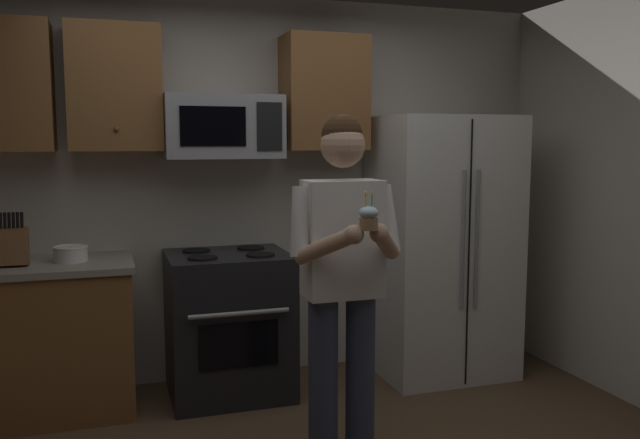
{
  "coord_description": "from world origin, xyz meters",
  "views": [
    {
      "loc": [
        -0.87,
        -2.76,
        1.63
      ],
      "look_at": [
        0.12,
        0.28,
        1.25
      ],
      "focal_mm": 37.14,
      "sensor_mm": 36.0,
      "label": 1
    }
  ],
  "objects_px": {
    "refrigerator": "(442,246)",
    "cupcake": "(369,218)",
    "oven_range": "(229,324)",
    "person": "(343,270)",
    "knife_block": "(13,246)",
    "microwave": "(222,127)",
    "bowl_large_white": "(71,253)"
  },
  "relations": [
    {
      "from": "oven_range",
      "to": "refrigerator",
      "type": "distance_m",
      "value": 1.56
    },
    {
      "from": "oven_range",
      "to": "cupcake",
      "type": "height_order",
      "value": "cupcake"
    },
    {
      "from": "oven_range",
      "to": "bowl_large_white",
      "type": "xyz_separation_m",
      "value": [
        -0.93,
        0.02,
        0.51
      ]
    },
    {
      "from": "bowl_large_white",
      "to": "refrigerator",
      "type": "bearing_deg",
      "value": -1.37
    },
    {
      "from": "microwave",
      "to": "person",
      "type": "relative_size",
      "value": 0.42
    },
    {
      "from": "knife_block",
      "to": "person",
      "type": "distance_m",
      "value": 1.94
    },
    {
      "from": "oven_range",
      "to": "knife_block",
      "type": "bearing_deg",
      "value": -178.63
    },
    {
      "from": "refrigerator",
      "to": "cupcake",
      "type": "height_order",
      "value": "refrigerator"
    },
    {
      "from": "oven_range",
      "to": "refrigerator",
      "type": "height_order",
      "value": "refrigerator"
    },
    {
      "from": "oven_range",
      "to": "microwave",
      "type": "xyz_separation_m",
      "value": [
        0.0,
        0.12,
        1.26
      ]
    },
    {
      "from": "refrigerator",
      "to": "knife_block",
      "type": "relative_size",
      "value": 5.63
    },
    {
      "from": "refrigerator",
      "to": "knife_block",
      "type": "bearing_deg",
      "value": 179.8
    },
    {
      "from": "bowl_large_white",
      "to": "person",
      "type": "height_order",
      "value": "person"
    },
    {
      "from": "oven_range",
      "to": "bowl_large_white",
      "type": "bearing_deg",
      "value": 178.83
    },
    {
      "from": "refrigerator",
      "to": "microwave",
      "type": "bearing_deg",
      "value": 173.97
    },
    {
      "from": "oven_range",
      "to": "bowl_large_white",
      "type": "height_order",
      "value": "bowl_large_white"
    },
    {
      "from": "refrigerator",
      "to": "knife_block",
      "type": "height_order",
      "value": "refrigerator"
    },
    {
      "from": "bowl_large_white",
      "to": "cupcake",
      "type": "bearing_deg",
      "value": -47.5
    },
    {
      "from": "microwave",
      "to": "knife_block",
      "type": "height_order",
      "value": "microwave"
    },
    {
      "from": "oven_range",
      "to": "microwave",
      "type": "distance_m",
      "value": 1.26
    },
    {
      "from": "bowl_large_white",
      "to": "cupcake",
      "type": "relative_size",
      "value": 1.15
    },
    {
      "from": "microwave",
      "to": "knife_block",
      "type": "xyz_separation_m",
      "value": [
        -1.24,
        -0.15,
        -0.68
      ]
    },
    {
      "from": "cupcake",
      "to": "refrigerator",
      "type": "bearing_deg",
      "value": 51.0
    },
    {
      "from": "person",
      "to": "cupcake",
      "type": "xyz_separation_m",
      "value": [
        0.0,
        -0.33,
        0.3
      ]
    },
    {
      "from": "bowl_large_white",
      "to": "person",
      "type": "distance_m",
      "value": 1.72
    },
    {
      "from": "knife_block",
      "to": "bowl_large_white",
      "type": "distance_m",
      "value": 0.32
    },
    {
      "from": "oven_range",
      "to": "cupcake",
      "type": "xyz_separation_m",
      "value": [
        0.38,
        -1.42,
        0.83
      ]
    },
    {
      "from": "oven_range",
      "to": "cupcake",
      "type": "relative_size",
      "value": 5.36
    },
    {
      "from": "refrigerator",
      "to": "cupcake",
      "type": "bearing_deg",
      "value": -129.0
    },
    {
      "from": "person",
      "to": "microwave",
      "type": "bearing_deg",
      "value": 107.57
    },
    {
      "from": "oven_range",
      "to": "person",
      "type": "bearing_deg",
      "value": -70.64
    },
    {
      "from": "oven_range",
      "to": "bowl_large_white",
      "type": "distance_m",
      "value": 1.06
    }
  ]
}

